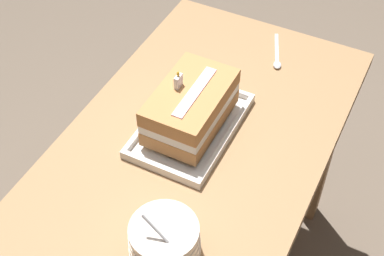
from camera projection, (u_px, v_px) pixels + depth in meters
The scene contains 5 objects.
dining_table at pixel (193, 178), 1.42m from camera, with size 1.06×0.61×0.73m.
foil_tray at pixel (191, 127), 1.36m from camera, with size 0.32×0.21×0.02m.
birthday_cake at pixel (191, 107), 1.31m from camera, with size 0.24×0.15×0.15m.
bowl_stack at pixel (165, 241), 1.09m from camera, with size 0.15×0.15×0.15m.
serving_spoon_near_tray at pixel (277, 59), 1.53m from camera, with size 0.15×0.07×0.01m.
Camera 1 is at (-0.78, -0.39, 1.73)m, focal length 51.74 mm.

